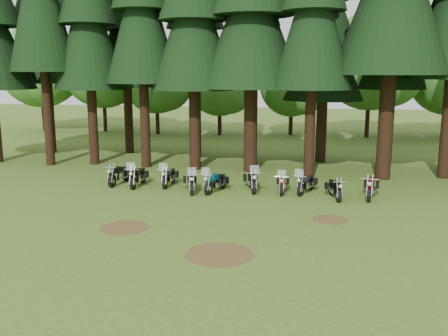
{
  "coord_description": "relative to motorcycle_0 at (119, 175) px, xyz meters",
  "views": [
    {
      "loc": [
        4.01,
        -18.67,
        5.72
      ],
      "look_at": [
        -0.61,
        5.0,
        1.0
      ],
      "focal_mm": 40.0,
      "sensor_mm": 36.0,
      "label": 1
    }
  ],
  "objects": [
    {
      "name": "dirt_patch_2",
      "position": [
        7.03,
        -8.8,
        -0.46
      ],
      "size": [
        2.2,
        2.2,
        0.01
      ],
      "primitive_type": "cylinder",
      "color": "#4C3D1E",
      "rests_on": "ground"
    },
    {
      "name": "motorcycle_1",
      "position": [
        1.1,
        -0.28,
        0.01
      ],
      "size": [
        0.44,
        2.24,
        1.41
      ],
      "rotation": [
        0.0,
        0.0,
        0.05
      ],
      "color": "black",
      "rests_on": "ground"
    },
    {
      "name": "decid_3",
      "position": [
        1.32,
        20.33,
        4.05
      ],
      "size": [
        6.12,
        5.95,
        7.65
      ],
      "color": "black",
      "rests_on": "ground"
    },
    {
      "name": "decid_1",
      "position": [
        -9.95,
        20.96,
        5.37
      ],
      "size": [
        7.91,
        7.69,
        9.88
      ],
      "color": "black",
      "rests_on": "ground"
    },
    {
      "name": "motorcycle_8",
      "position": [
        10.76,
        -0.88,
        -0.04
      ],
      "size": [
        0.56,
        2.02,
        0.83
      ],
      "rotation": [
        0.0,
        0.0,
        0.21
      ],
      "color": "black",
      "rests_on": "ground"
    },
    {
      "name": "ground",
      "position": [
        6.03,
        -4.8,
        -0.46
      ],
      "size": [
        120.0,
        120.0,
        0.0
      ],
      "primitive_type": "plane",
      "color": "#3C5C1C",
      "rests_on": "ground"
    },
    {
      "name": "decid_5",
      "position": [
        14.33,
        20.91,
        5.77
      ],
      "size": [
        8.45,
        8.21,
        10.56
      ],
      "color": "black",
      "rests_on": "ground"
    },
    {
      "name": "decid_4",
      "position": [
        7.61,
        21.52,
        3.91
      ],
      "size": [
        5.93,
        5.76,
        7.41
      ],
      "color": "black",
      "rests_on": "ground"
    },
    {
      "name": "dirt_patch_0",
      "position": [
        3.03,
        -6.8,
        -0.46
      ],
      "size": [
        1.8,
        1.8,
        0.01
      ],
      "primitive_type": "cylinder",
      "color": "#4C3D1E",
      "rests_on": "ground"
    },
    {
      "name": "motorcycle_7",
      "position": [
        9.44,
        -0.11,
        -0.02
      ],
      "size": [
        0.92,
        2.09,
        1.34
      ],
      "rotation": [
        0.0,
        0.0,
        -0.32
      ],
      "color": "black",
      "rests_on": "ground"
    },
    {
      "name": "motorcycle_9",
      "position": [
        12.37,
        -0.46,
        0.01
      ],
      "size": [
        0.49,
        2.29,
        0.93
      ],
      "rotation": [
        0.0,
        0.0,
        -0.15
      ],
      "color": "black",
      "rests_on": "ground"
    },
    {
      "name": "dirt_patch_1",
      "position": [
        10.53,
        -4.3,
        -0.46
      ],
      "size": [
        1.4,
        1.4,
        0.01
      ],
      "primitive_type": "cylinder",
      "color": "#4C3D1E",
      "rests_on": "ground"
    },
    {
      "name": "pine_back_3",
      "position": [
        5.66,
        8.14,
        9.24
      ],
      "size": [
        4.35,
        4.35,
        16.2
      ],
      "color": "black",
      "rests_on": "ground"
    },
    {
      "name": "pine_back_4",
      "position": [
        10.07,
        8.45,
        7.79
      ],
      "size": [
        4.94,
        4.94,
        13.78
      ],
      "color": "black",
      "rests_on": "ground"
    },
    {
      "name": "pine_back_0",
      "position": [
        -8.65,
        8.45,
        9.84
      ],
      "size": [
        5.0,
        5.0,
        17.21
      ],
      "color": "black",
      "rests_on": "ground"
    },
    {
      "name": "pine_back_2",
      "position": [
        1.65,
        9.6,
        9.3
      ],
      "size": [
        4.85,
        4.85,
        16.3
      ],
      "color": "black",
      "rests_on": "ground"
    },
    {
      "name": "motorcycle_3",
      "position": [
        4.0,
        -0.89,
        0.0
      ],
      "size": [
        0.95,
        2.16,
        1.38
      ],
      "rotation": [
        0.0,
        0.0,
        0.32
      ],
      "color": "black",
      "rests_on": "ground"
    },
    {
      "name": "motorcycle_4",
      "position": [
        5.19,
        -0.71,
        -0.0
      ],
      "size": [
        0.84,
        2.16,
        1.37
      ],
      "rotation": [
        0.0,
        0.0,
        -0.27
      ],
      "color": "black",
      "rests_on": "ground"
    },
    {
      "name": "motorcycle_5",
      "position": [
        6.84,
        -0.08,
        0.02
      ],
      "size": [
        0.84,
        2.28,
        1.44
      ],
      "rotation": [
        0.0,
        0.0,
        0.25
      ],
      "color": "black",
      "rests_on": "ground"
    },
    {
      "name": "motorcycle_0",
      "position": [
        0.0,
        0.0,
        0.0
      ],
      "size": [
        0.38,
        2.23,
        0.91
      ],
      "rotation": [
        0.0,
        0.0,
        -0.08
      ],
      "color": "black",
      "rests_on": "ground"
    },
    {
      "name": "decid_2",
      "position": [
        -4.4,
        19.98,
        4.49
      ],
      "size": [
        6.72,
        6.53,
        8.4
      ],
      "color": "black",
      "rests_on": "ground"
    },
    {
      "name": "motorcycle_2",
      "position": [
        2.61,
        0.1,
        -0.01
      ],
      "size": [
        0.41,
        2.16,
        1.36
      ],
      "rotation": [
        0.0,
        0.0,
        0.03
      ],
      "color": "black",
      "rests_on": "ground"
    },
    {
      "name": "pine_front_2",
      "position": [
        -3.74,
        5.02,
        9.25
      ],
      "size": [
        4.32,
        4.32,
        16.22
      ],
      "color": "black",
      "rests_on": "ground"
    },
    {
      "name": "pine_back_1",
      "position": [
        -3.23,
        9.54,
        9.25
      ],
      "size": [
        4.52,
        4.52,
        16.22
      ],
      "color": "black",
      "rests_on": "ground"
    },
    {
      "name": "decid_0",
      "position": [
        -16.07,
        20.46,
        5.44
      ],
      "size": [
        8.0,
        7.78,
        10.0
      ],
      "color": "black",
      "rests_on": "ground"
    },
    {
      "name": "motorcycle_6",
      "position": [
        8.34,
        -0.24,
        -0.03
      ],
      "size": [
        0.39,
        2.05,
        1.29
      ],
      "rotation": [
        0.0,
        0.0,
        0.03
      ],
      "color": "black",
      "rests_on": "ground"
    }
  ]
}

